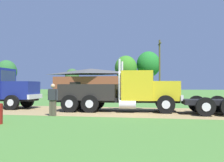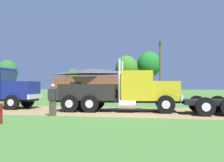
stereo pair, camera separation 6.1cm
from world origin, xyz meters
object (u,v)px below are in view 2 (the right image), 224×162
(utility_pole_near, at_px, (160,66))
(visitor_by_barrel, at_px, (53,99))
(shed_building, at_px, (91,83))
(truck_foreground_white, at_px, (122,92))
(truck_near_right, at_px, (0,90))

(utility_pole_near, bearing_deg, visitor_by_barrel, -100.59)
(visitor_by_barrel, distance_m, shed_building, 29.65)
(utility_pole_near, bearing_deg, truck_foreground_white, -94.57)
(utility_pole_near, bearing_deg, truck_near_right, -114.57)
(truck_foreground_white, distance_m, shed_building, 27.35)
(shed_building, relative_size, utility_pole_near, 1.38)
(truck_foreground_white, height_order, utility_pole_near, utility_pole_near)
(shed_building, distance_m, utility_pole_near, 11.60)
(truck_foreground_white, relative_size, visitor_by_barrel, 4.55)
(truck_near_right, relative_size, shed_building, 0.62)
(truck_near_right, height_order, shed_building, shed_building)
(shed_building, bearing_deg, truck_near_right, -89.14)
(visitor_by_barrel, distance_m, utility_pole_near, 28.31)
(shed_building, xyz_separation_m, utility_pole_near, (11.26, -1.39, 2.41))
(truck_near_right, height_order, visitor_by_barrel, truck_near_right)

